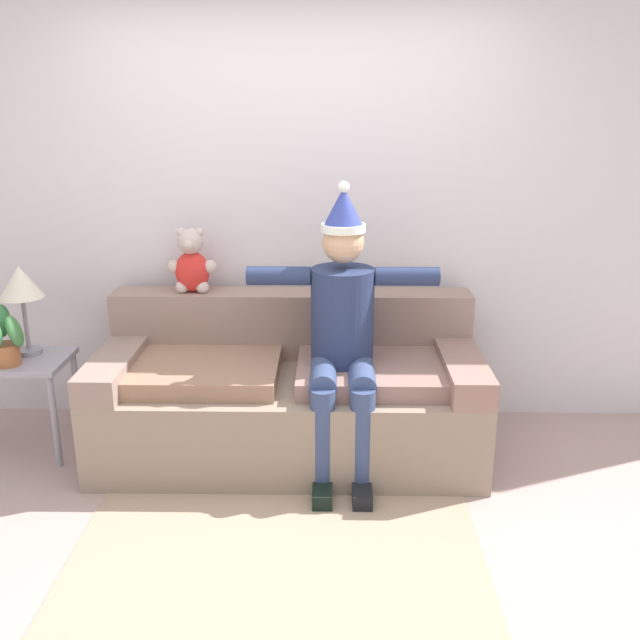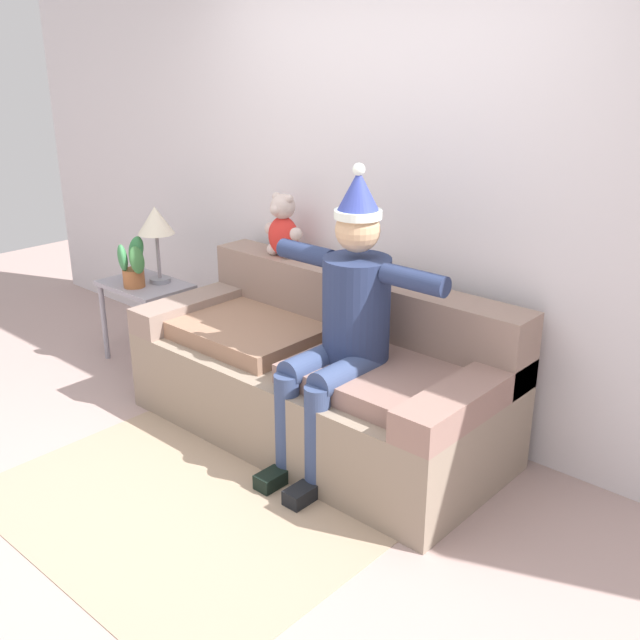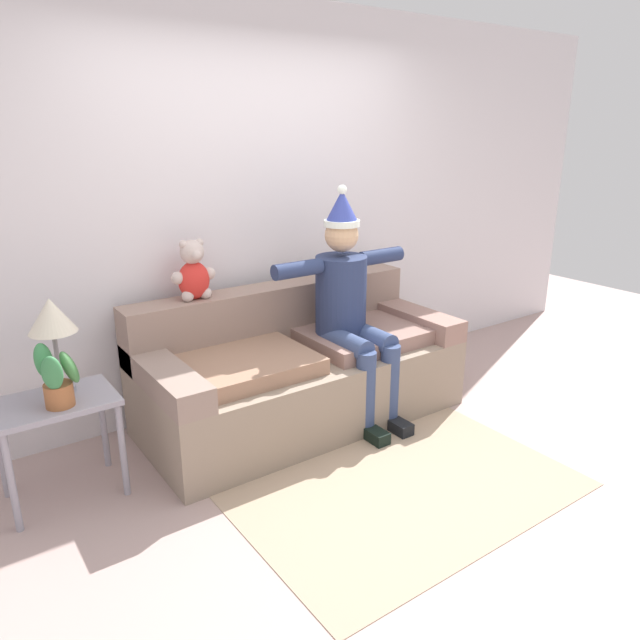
{
  "view_description": "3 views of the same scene",
  "coord_description": "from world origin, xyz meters",
  "px_view_note": "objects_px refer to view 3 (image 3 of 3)",
  "views": [
    {
      "loc": [
        0.24,
        -2.65,
        1.94
      ],
      "look_at": [
        0.18,
        0.91,
        0.81
      ],
      "focal_mm": 39.09,
      "sensor_mm": 36.0,
      "label": 1
    },
    {
      "loc": [
        2.49,
        -1.77,
        2.08
      ],
      "look_at": [
        0.08,
        0.9,
        0.72
      ],
      "focal_mm": 41.59,
      "sensor_mm": 36.0,
      "label": 2
    },
    {
      "loc": [
        -2.01,
        -2.09,
        1.9
      ],
      "look_at": [
        0.06,
        0.84,
        0.72
      ],
      "focal_mm": 33.3,
      "sensor_mm": 36.0,
      "label": 3
    }
  ],
  "objects_px": {
    "person_seated": "(350,304)",
    "potted_plant": "(57,379)",
    "table_lamp": "(52,320)",
    "couch": "(299,370)",
    "side_table": "(56,416)",
    "teddy_bear": "(194,273)"
  },
  "relations": [
    {
      "from": "side_table",
      "to": "table_lamp",
      "type": "relative_size",
      "value": 1.16
    },
    {
      "from": "table_lamp",
      "to": "side_table",
      "type": "bearing_deg",
      "value": -125.86
    },
    {
      "from": "side_table",
      "to": "potted_plant",
      "type": "height_order",
      "value": "potted_plant"
    },
    {
      "from": "couch",
      "to": "side_table",
      "type": "xyz_separation_m",
      "value": [
        -1.53,
        -0.06,
        0.13
      ]
    },
    {
      "from": "person_seated",
      "to": "side_table",
      "type": "bearing_deg",
      "value": 176.62
    },
    {
      "from": "side_table",
      "to": "potted_plant",
      "type": "distance_m",
      "value": 0.26
    },
    {
      "from": "teddy_bear",
      "to": "person_seated",
      "type": "bearing_deg",
      "value": -27.94
    },
    {
      "from": "person_seated",
      "to": "side_table",
      "type": "height_order",
      "value": "person_seated"
    },
    {
      "from": "person_seated",
      "to": "potted_plant",
      "type": "height_order",
      "value": "person_seated"
    },
    {
      "from": "table_lamp",
      "to": "couch",
      "type": "bearing_deg",
      "value": -0.95
    },
    {
      "from": "couch",
      "to": "table_lamp",
      "type": "xyz_separation_m",
      "value": [
        -1.47,
        0.02,
        0.62
      ]
    },
    {
      "from": "teddy_bear",
      "to": "table_lamp",
      "type": "distance_m",
      "value": 0.94
    },
    {
      "from": "person_seated",
      "to": "side_table",
      "type": "xyz_separation_m",
      "value": [
        -1.83,
        0.11,
        -0.32
      ]
    },
    {
      "from": "person_seated",
      "to": "potted_plant",
      "type": "xyz_separation_m",
      "value": [
        -1.82,
        0.02,
        -0.08
      ]
    },
    {
      "from": "teddy_bear",
      "to": "table_lamp",
      "type": "bearing_deg",
      "value": -163.02
    },
    {
      "from": "couch",
      "to": "side_table",
      "type": "distance_m",
      "value": 1.54
    },
    {
      "from": "teddy_bear",
      "to": "potted_plant",
      "type": "relative_size",
      "value": 1.16
    },
    {
      "from": "couch",
      "to": "side_table",
      "type": "relative_size",
      "value": 3.57
    },
    {
      "from": "teddy_bear",
      "to": "side_table",
      "type": "relative_size",
      "value": 0.64
    },
    {
      "from": "person_seated",
      "to": "teddy_bear",
      "type": "relative_size",
      "value": 4.05
    },
    {
      "from": "teddy_bear",
      "to": "side_table",
      "type": "xyz_separation_m",
      "value": [
        -0.96,
        -0.36,
        -0.56
      ]
    },
    {
      "from": "person_seated",
      "to": "table_lamp",
      "type": "xyz_separation_m",
      "value": [
        -1.77,
        0.19,
        0.17
      ]
    }
  ]
}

